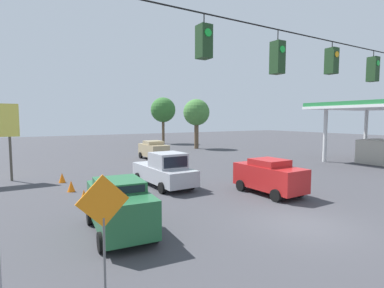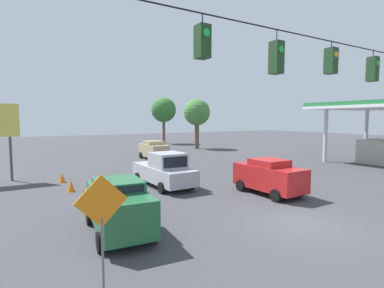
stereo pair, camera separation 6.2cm
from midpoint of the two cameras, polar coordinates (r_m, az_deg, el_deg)
name	(u,v)px [view 2 (the right image)]	position (r m, az deg, el deg)	size (l,w,h in m)	color
ground_plane	(302,225)	(12.92, 20.36, -14.20)	(140.00, 140.00, 0.00)	#3D3D42
overhead_signal_span	(329,97)	(11.65, 24.77, 8.17)	(20.26, 0.38, 7.66)	#939399
sedan_green_parked_shoulder	(118,205)	(11.39, -13.67, -11.23)	(2.25, 4.36, 1.96)	#236038
sedan_tan_oncoming_deep	(154,150)	(30.86, -7.25, -1.07)	(2.07, 4.14, 1.89)	tan
pickup_truck_silver_withflow_mid	(164,170)	(18.50, -5.20, -5.05)	(2.23, 5.34, 2.12)	#A8AAB2
sedan_red_crossing_near	(269,176)	(17.08, 14.54, -5.91)	(1.99, 4.07, 1.93)	red
traffic_cone_nearest	(114,229)	(11.13, -14.46, -15.45)	(0.43, 0.43, 0.64)	orange
traffic_cone_second	(95,211)	(13.38, -17.83, -12.03)	(0.43, 0.43, 0.64)	orange
traffic_cone_third	(84,196)	(16.04, -19.82, -9.26)	(0.43, 0.43, 0.64)	orange
traffic_cone_fourth	(71,186)	(18.53, -21.95, -7.43)	(0.43, 0.43, 0.64)	orange
traffic_cone_fifth	(62,178)	(21.34, -23.41, -5.90)	(0.43, 0.43, 0.64)	orange
gas_station	(384,119)	(32.66, 32.74, 4.01)	(10.14, 9.88, 5.64)	#288442
work_zone_sign	(102,210)	(7.57, -16.61, -11.97)	(1.27, 0.06, 2.84)	slate
tree_horizon_left	(197,113)	(41.37, 0.98, 5.95)	(3.62, 3.62, 6.83)	brown
tree_horizon_right	(164,110)	(49.98, -5.40, 6.45)	(4.09, 4.09, 7.65)	brown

